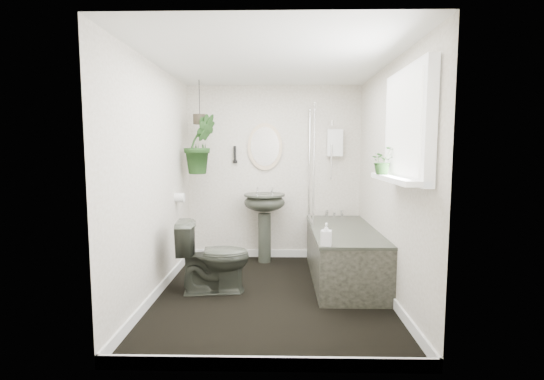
{
  "coord_description": "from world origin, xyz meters",
  "views": [
    {
      "loc": [
        0.08,
        -3.86,
        1.47
      ],
      "look_at": [
        0.0,
        0.15,
        1.05
      ],
      "focal_mm": 26.0,
      "sensor_mm": 36.0,
      "label": 1
    }
  ],
  "objects": [
    {
      "name": "wall_right",
      "position": [
        1.16,
        0.0,
        1.15
      ],
      "size": [
        0.02,
        2.8,
        2.3
      ],
      "primitive_type": "cube",
      "color": "silver",
      "rests_on": "ground"
    },
    {
      "name": "hanging_plant",
      "position": [
        -0.9,
        0.98,
        1.53
      ],
      "size": [
        0.51,
        0.48,
        0.73
      ],
      "primitive_type": "imported",
      "rotation": [
        0.0,
        0.0,
        0.53
      ],
      "color": "black",
      "rests_on": "ceiling"
    },
    {
      "name": "window_sill",
      "position": [
        1.02,
        -0.7,
        1.23
      ],
      "size": [
        0.18,
        1.0,
        0.04
      ],
      "primitive_type": "cube",
      "color": "white",
      "rests_on": "wall_right"
    },
    {
      "name": "shower_box",
      "position": [
        0.8,
        1.34,
        1.55
      ],
      "size": [
        0.2,
        0.1,
        0.35
      ],
      "primitive_type": "cube",
      "color": "white",
      "rests_on": "wall_back"
    },
    {
      "name": "pedestal_sink",
      "position": [
        -0.12,
        1.16,
        0.45
      ],
      "size": [
        0.53,
        0.46,
        0.9
      ],
      "primitive_type": null,
      "rotation": [
        0.0,
        0.0,
        -0.01
      ],
      "color": "#2D3128",
      "rests_on": "floor"
    },
    {
      "name": "window_recess",
      "position": [
        1.09,
        -0.7,
        1.65
      ],
      "size": [
        0.08,
        1.0,
        0.9
      ],
      "primitive_type": "cube",
      "color": "white",
      "rests_on": "wall_right"
    },
    {
      "name": "wall_back",
      "position": [
        0.0,
        1.41,
        1.15
      ],
      "size": [
        2.3,
        0.02,
        2.3
      ],
      "primitive_type": "cube",
      "color": "silver",
      "rests_on": "ground"
    },
    {
      "name": "toilet_roll_holder",
      "position": [
        -1.1,
        0.7,
        0.9
      ],
      "size": [
        0.11,
        0.11,
        0.11
      ],
      "primitive_type": "cylinder",
      "rotation": [
        0.0,
        1.57,
        0.0
      ],
      "color": "white",
      "rests_on": "wall_left"
    },
    {
      "name": "ceiling",
      "position": [
        0.0,
        0.0,
        2.31
      ],
      "size": [
        2.3,
        2.8,
        0.02
      ],
      "primitive_type": "cube",
      "color": "white",
      "rests_on": "ground"
    },
    {
      "name": "skirting",
      "position": [
        0.0,
        0.0,
        0.05
      ],
      "size": [
        2.3,
        2.8,
        0.1
      ],
      "primitive_type": "cube",
      "color": "white",
      "rests_on": "floor"
    },
    {
      "name": "sill_plant",
      "position": [
        0.97,
        -0.44,
        1.37
      ],
      "size": [
        0.26,
        0.24,
        0.24
      ],
      "primitive_type": "imported",
      "rotation": [
        0.0,
        0.0,
        0.32
      ],
      "color": "black",
      "rests_on": "window_sill"
    },
    {
      "name": "wall_sconce",
      "position": [
        -0.52,
        1.36,
        1.4
      ],
      "size": [
        0.04,
        0.04,
        0.22
      ],
      "primitive_type": "cylinder",
      "color": "black",
      "rests_on": "wall_back"
    },
    {
      "name": "bathtub",
      "position": [
        0.8,
        0.5,
        0.29
      ],
      "size": [
        0.72,
        1.72,
        0.58
      ],
      "primitive_type": null,
      "color": "#2D3128",
      "rests_on": "floor"
    },
    {
      "name": "floor",
      "position": [
        0.0,
        0.0,
        -0.01
      ],
      "size": [
        2.3,
        2.8,
        0.02
      ],
      "primitive_type": "cube",
      "color": "black",
      "rests_on": "ground"
    },
    {
      "name": "bath_screen",
      "position": [
        0.47,
        0.99,
        1.28
      ],
      "size": [
        0.04,
        0.72,
        1.4
      ],
      "primitive_type": null,
      "color": "silver",
      "rests_on": "bathtub"
    },
    {
      "name": "wall_left",
      "position": [
        -1.16,
        0.0,
        1.15
      ],
      "size": [
        0.02,
        2.8,
        2.3
      ],
      "primitive_type": "cube",
      "color": "silver",
      "rests_on": "ground"
    },
    {
      "name": "oval_mirror",
      "position": [
        -0.12,
        1.37,
        1.5
      ],
      "size": [
        0.46,
        0.03,
        0.62
      ],
      "primitive_type": "ellipsoid",
      "color": "beige",
      "rests_on": "wall_back"
    },
    {
      "name": "hanging_pot",
      "position": [
        -0.9,
        0.98,
        1.83
      ],
      "size": [
        0.16,
        0.16,
        0.12
      ],
      "primitive_type": "cylinder",
      "color": "#312B1F",
      "rests_on": "ceiling"
    },
    {
      "name": "window_blinds",
      "position": [
        1.04,
        -0.7,
        1.65
      ],
      "size": [
        0.01,
        0.86,
        0.76
      ],
      "primitive_type": "cube",
      "color": "white",
      "rests_on": "wall_right"
    },
    {
      "name": "wall_front",
      "position": [
        0.0,
        -1.41,
        1.15
      ],
      "size": [
        2.3,
        0.02,
        2.3
      ],
      "primitive_type": "cube",
      "color": "silver",
      "rests_on": "ground"
    },
    {
      "name": "toilet",
      "position": [
        -0.6,
        0.07,
        0.37
      ],
      "size": [
        0.77,
        0.49,
        0.74
      ],
      "primitive_type": "imported",
      "rotation": [
        0.0,
        0.0,
        1.68
      ],
      "color": "#2D3128",
      "rests_on": "floor"
    },
    {
      "name": "soap_bottle",
      "position": [
        0.51,
        -0.29,
        0.69
      ],
      "size": [
        0.11,
        0.12,
        0.21
      ],
      "primitive_type": "imported",
      "rotation": [
        0.0,
        0.0,
        -0.22
      ],
      "color": "#2E2928",
      "rests_on": "bathtub"
    }
  ]
}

